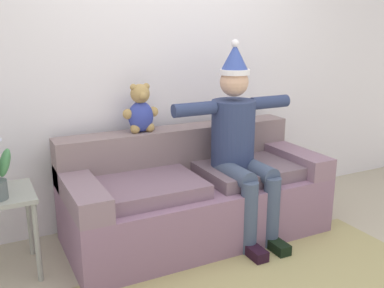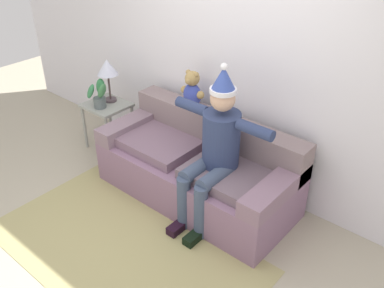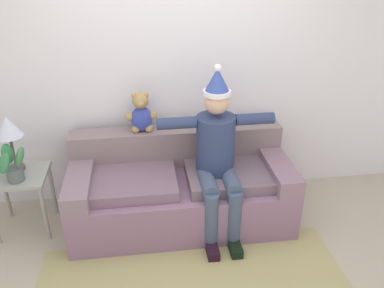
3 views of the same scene
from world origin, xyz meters
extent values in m
plane|color=#B0A78F|center=(0.00, 0.00, 0.00)|extent=(10.00, 10.00, 0.00)
cube|color=silver|center=(0.00, 1.55, 1.35)|extent=(7.00, 0.10, 2.70)
cube|color=gray|center=(0.00, 0.98, 0.22)|extent=(2.01, 0.89, 0.45)
cube|color=gray|center=(0.00, 1.30, 0.63)|extent=(2.01, 0.24, 0.37)
cube|color=gray|center=(-0.90, 0.98, 0.53)|extent=(0.22, 0.89, 0.16)
cube|color=gray|center=(0.90, 0.98, 0.53)|extent=(0.22, 0.89, 0.16)
cube|color=slate|center=(-0.45, 0.93, 0.50)|extent=(0.81, 0.62, 0.10)
cube|color=slate|center=(0.45, 0.93, 0.50)|extent=(0.81, 0.62, 0.10)
cylinder|color=navy|center=(0.31, 0.96, 0.81)|extent=(0.34, 0.34, 0.52)
sphere|color=#D4A585|center=(0.31, 0.96, 1.21)|extent=(0.22, 0.22, 0.22)
cylinder|color=white|center=(0.31, 0.96, 1.28)|extent=(0.23, 0.23, 0.04)
cone|color=#354B9C|center=(0.31, 0.96, 1.39)|extent=(0.21, 0.21, 0.20)
sphere|color=white|center=(0.31, 0.96, 1.49)|extent=(0.06, 0.06, 0.06)
cylinder|color=#414E69|center=(0.21, 0.76, 0.55)|extent=(0.14, 0.40, 0.14)
cylinder|color=#414E69|center=(0.21, 0.56, 0.27)|extent=(0.13, 0.13, 0.55)
cube|color=black|center=(0.21, 0.48, 0.04)|extent=(0.10, 0.24, 0.08)
cylinder|color=#414E69|center=(0.41, 0.76, 0.55)|extent=(0.14, 0.40, 0.14)
cylinder|color=#414E69|center=(0.41, 0.56, 0.27)|extent=(0.13, 0.13, 0.55)
cube|color=black|center=(0.41, 0.48, 0.04)|extent=(0.10, 0.24, 0.08)
cylinder|color=navy|center=(-0.03, 0.96, 1.03)|extent=(0.34, 0.10, 0.10)
cylinder|color=navy|center=(0.65, 0.96, 1.03)|extent=(0.34, 0.10, 0.10)
ellipsoid|color=#3443A1|center=(-0.32, 1.30, 0.94)|extent=(0.20, 0.16, 0.24)
sphere|color=tan|center=(-0.32, 1.30, 1.12)|extent=(0.15, 0.15, 0.15)
sphere|color=tan|center=(-0.32, 1.24, 1.11)|extent=(0.07, 0.07, 0.07)
sphere|color=tan|center=(-0.38, 1.30, 1.17)|extent=(0.05, 0.05, 0.05)
sphere|color=tan|center=(-0.27, 1.30, 1.17)|extent=(0.05, 0.05, 0.05)
sphere|color=tan|center=(-0.43, 1.30, 0.97)|extent=(0.08, 0.08, 0.08)
sphere|color=tan|center=(-0.38, 1.27, 0.85)|extent=(0.08, 0.08, 0.08)
sphere|color=tan|center=(-0.22, 1.30, 0.97)|extent=(0.08, 0.08, 0.08)
sphere|color=tan|center=(-0.26, 1.27, 0.85)|extent=(0.08, 0.08, 0.08)
cube|color=#999C94|center=(-1.43, 1.05, 0.56)|extent=(0.49, 0.45, 0.03)
cylinder|color=#999C94|center=(-1.65, 0.86, 0.27)|extent=(0.04, 0.04, 0.55)
cylinder|color=#999C94|center=(-1.22, 0.86, 0.27)|extent=(0.04, 0.04, 0.55)
cylinder|color=#999C94|center=(-1.65, 1.25, 0.27)|extent=(0.04, 0.04, 0.55)
cylinder|color=#999C94|center=(-1.22, 1.25, 0.27)|extent=(0.04, 0.04, 0.55)
cylinder|color=#504047|center=(-1.46, 1.14, 0.59)|extent=(0.14, 0.14, 0.03)
cylinder|color=brown|center=(-1.46, 1.14, 0.76)|extent=(0.02, 0.02, 0.30)
cone|color=silver|center=(-1.46, 1.14, 1.00)|extent=(0.24, 0.24, 0.18)
cylinder|color=#545F60|center=(-1.42, 0.95, 0.64)|extent=(0.14, 0.14, 0.12)
ellipsoid|color=#41804A|center=(-1.35, 0.95, 0.81)|extent=(0.11, 0.13, 0.20)
ellipsoid|color=#36834B|center=(-1.47, 1.03, 0.80)|extent=(0.13, 0.14, 0.19)
ellipsoid|color=#347C4A|center=(-1.46, 0.88, 0.79)|extent=(0.17, 0.15, 0.20)
cube|color=tan|center=(0.00, -0.02, 0.00)|extent=(2.45, 1.39, 0.01)
camera|label=1|loc=(-1.47, -1.84, 1.61)|focal=40.58mm
camera|label=2|loc=(2.24, -1.71, 2.74)|focal=39.81mm
camera|label=3|loc=(-0.32, -2.10, 2.40)|focal=37.07mm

